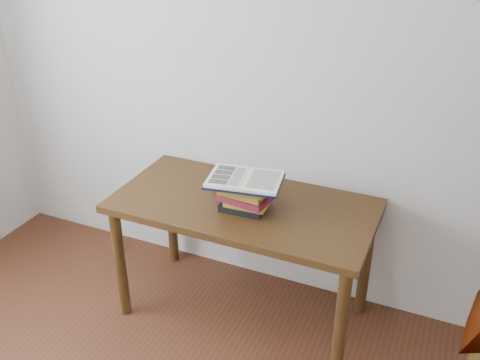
% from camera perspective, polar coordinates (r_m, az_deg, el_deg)
% --- Properties ---
extents(desk, '(1.33, 0.67, 0.71)m').
position_cam_1_polar(desk, '(2.77, 0.35, -4.20)').
color(desk, '#483112').
rests_on(desk, ground).
extents(book_stack, '(0.27, 0.22, 0.15)m').
position_cam_1_polar(book_stack, '(2.62, 0.53, -1.74)').
color(book_stack, black).
rests_on(book_stack, desk).
extents(open_book, '(0.39, 0.30, 0.03)m').
position_cam_1_polar(open_book, '(2.58, 0.53, 0.02)').
color(open_book, black).
rests_on(open_book, book_stack).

